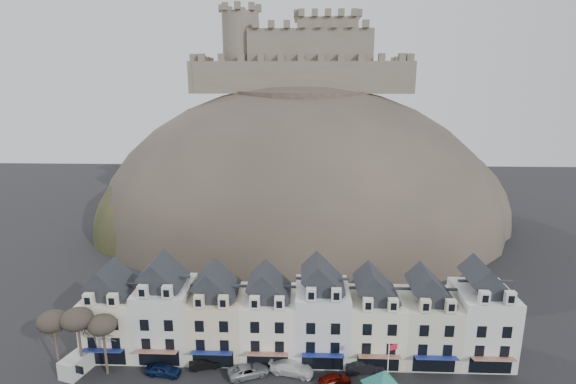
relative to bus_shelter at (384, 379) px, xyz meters
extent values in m
cube|color=#EDE8CD|center=(-33.49, 10.45, 0.29)|extent=(6.80, 8.00, 8.00)
cube|color=black|center=(-33.49, 10.45, 5.49)|extent=(6.80, 5.76, 2.80)
cube|color=#EDE8CD|center=(-34.99, 6.85, 5.19)|extent=(1.20, 0.80, 1.60)
cube|color=#EDE8CD|center=(-32.00, 6.85, 5.19)|extent=(1.20, 0.80, 1.60)
cube|color=black|center=(-33.49, 6.42, -2.41)|extent=(5.10, 0.06, 2.20)
cube|color=navy|center=(-33.49, 5.75, -1.11)|extent=(5.10, 1.29, 0.43)
cube|color=silver|center=(-26.69, 10.45, 0.89)|extent=(6.80, 8.00, 9.20)
cube|color=black|center=(-26.69, 10.45, 6.69)|extent=(6.80, 5.76, 2.80)
cube|color=silver|center=(-28.19, 6.85, 6.39)|extent=(1.20, 0.80, 1.60)
cube|color=silver|center=(-25.20, 6.85, 6.39)|extent=(1.20, 0.80, 1.60)
cube|color=black|center=(-26.69, 6.42, -2.41)|extent=(5.10, 0.06, 2.20)
cube|color=maroon|center=(-26.69, 5.75, -1.11)|extent=(5.10, 1.29, 0.43)
cube|color=beige|center=(-19.89, 10.45, 0.29)|extent=(6.80, 8.00, 8.00)
cube|color=black|center=(-19.89, 10.45, 5.49)|extent=(6.80, 5.76, 2.80)
cube|color=beige|center=(-21.39, 6.85, 5.19)|extent=(1.20, 0.80, 1.60)
cube|color=beige|center=(-18.40, 6.85, 5.19)|extent=(1.20, 0.80, 1.60)
cube|color=black|center=(-19.89, 6.42, -2.41)|extent=(5.10, 0.06, 2.20)
cube|color=navy|center=(-19.89, 5.75, -1.11)|extent=(5.10, 1.29, 0.43)
cube|color=white|center=(-13.09, 10.45, 0.29)|extent=(6.80, 8.00, 8.00)
cube|color=black|center=(-13.09, 10.45, 5.49)|extent=(6.80, 5.76, 2.80)
cube|color=white|center=(-14.59, 6.85, 5.19)|extent=(1.20, 0.80, 1.60)
cube|color=white|center=(-11.60, 6.85, 5.19)|extent=(1.20, 0.80, 1.60)
cube|color=black|center=(-13.09, 6.42, -2.41)|extent=(5.10, 0.06, 2.20)
cube|color=maroon|center=(-13.09, 5.75, -1.11)|extent=(5.10, 1.29, 0.43)
cube|color=silver|center=(-6.29, 10.45, 0.89)|extent=(6.80, 8.00, 9.20)
cube|color=black|center=(-6.29, 10.45, 6.69)|extent=(6.80, 5.76, 2.80)
cube|color=silver|center=(-7.79, 6.85, 6.39)|extent=(1.20, 0.80, 1.60)
cube|color=silver|center=(-4.80, 6.85, 6.39)|extent=(1.20, 0.80, 1.60)
cube|color=black|center=(-6.29, 6.42, -2.41)|extent=(5.10, 0.06, 2.20)
cube|color=navy|center=(-6.29, 5.75, -1.11)|extent=(5.10, 1.29, 0.43)
cube|color=white|center=(0.51, 10.45, 0.29)|extent=(6.80, 8.00, 8.00)
cube|color=black|center=(0.51, 10.45, 5.49)|extent=(6.80, 5.76, 2.80)
cube|color=white|center=(-0.99, 6.85, 5.19)|extent=(1.20, 0.80, 1.60)
cube|color=white|center=(2.00, 6.85, 5.19)|extent=(1.20, 0.80, 1.60)
cube|color=black|center=(0.51, 6.42, -2.41)|extent=(5.10, 0.06, 2.20)
cube|color=maroon|center=(0.51, 5.75, -1.11)|extent=(5.10, 1.29, 0.43)
cube|color=beige|center=(7.31, 10.45, 0.29)|extent=(6.80, 8.00, 8.00)
cube|color=black|center=(7.31, 10.45, 5.49)|extent=(6.80, 5.76, 2.80)
cube|color=beige|center=(5.81, 6.85, 5.19)|extent=(1.20, 0.80, 1.60)
cube|color=beige|center=(8.80, 6.85, 5.19)|extent=(1.20, 0.80, 1.60)
cube|color=black|center=(7.31, 6.42, -2.41)|extent=(5.10, 0.06, 2.20)
cube|color=navy|center=(7.31, 5.75, -1.11)|extent=(5.10, 1.29, 0.43)
cube|color=silver|center=(14.11, 10.45, 0.89)|extent=(6.80, 8.00, 9.20)
cube|color=black|center=(14.11, 10.45, 6.69)|extent=(6.80, 5.76, 2.80)
cube|color=silver|center=(12.61, 6.85, 6.39)|extent=(1.20, 0.80, 1.60)
cube|color=silver|center=(15.60, 6.85, 6.39)|extent=(1.20, 0.80, 1.60)
cube|color=black|center=(14.11, 6.42, -2.41)|extent=(5.10, 0.06, 2.20)
cube|color=maroon|center=(14.11, 5.75, -1.11)|extent=(5.10, 1.29, 0.43)
ellipsoid|color=#38342B|center=(-9.69, 64.45, -3.71)|extent=(96.00, 76.00, 68.00)
ellipsoid|color=#29351A|center=(-31.69, 58.45, -3.71)|extent=(52.00, 44.00, 42.00)
ellipsoid|color=#38342B|center=(14.31, 68.45, -3.71)|extent=(56.00, 48.00, 46.00)
ellipsoid|color=#29351A|center=(-13.69, 50.45, -3.71)|extent=(40.00, 28.00, 28.00)
ellipsoid|color=#38342B|center=(0.31, 52.45, -3.71)|extent=(36.00, 28.00, 24.00)
cylinder|color=#38342B|center=(-9.69, 64.45, 27.29)|extent=(30.00, 30.00, 3.00)
cube|color=#665E4E|center=(-9.69, 60.45, 31.79)|extent=(48.00, 2.20, 7.00)
cube|color=#665E4E|center=(-9.69, 80.45, 31.79)|extent=(48.00, 2.20, 7.00)
cube|color=#665E4E|center=(-33.69, 70.45, 31.79)|extent=(2.20, 22.00, 7.00)
cube|color=#665E4E|center=(14.31, 70.45, 31.79)|extent=(2.20, 22.00, 7.00)
cube|color=#665E4E|center=(-7.69, 70.45, 37.29)|extent=(28.00, 18.00, 10.00)
cube|color=#665E4E|center=(-3.69, 72.45, 38.79)|extent=(14.00, 12.00, 13.00)
cylinder|color=#665E4E|center=(-23.69, 66.45, 37.29)|extent=(8.40, 8.40, 18.00)
cylinder|color=silver|center=(-3.69, 72.45, 47.79)|extent=(0.16, 0.16, 5.00)
cylinder|color=#3C3126|center=(-38.69, 4.95, -0.84)|extent=(0.32, 0.32, 5.74)
ellipsoid|color=#383028|center=(-38.69, 4.95, 3.26)|extent=(3.61, 3.61, 2.54)
cylinder|color=#3C3126|center=(-35.69, 4.95, -0.70)|extent=(0.32, 0.32, 6.02)
ellipsoid|color=#383028|center=(-35.69, 4.95, 3.60)|extent=(3.78, 3.78, 2.67)
cylinder|color=#3C3126|center=(-32.69, 4.95, -0.98)|extent=(0.32, 0.32, 5.46)
ellipsoid|color=#383028|center=(-32.69, 4.95, 2.92)|extent=(3.43, 3.43, 2.42)
cone|color=#155F5F|center=(0.00, 0.00, 0.05)|extent=(7.01, 7.01, 2.05)
cylinder|color=silver|center=(0.46, 0.45, 0.19)|extent=(0.12, 0.12, 7.80)
cube|color=red|center=(0.95, 0.67, 3.50)|extent=(0.99, 0.46, 0.68)
cube|color=silver|center=(-36.28, 5.51, -2.55)|extent=(3.53, 5.50, 2.32)
cube|color=black|center=(-36.28, 5.51, -2.11)|extent=(2.04, 0.67, 0.99)
imported|color=#0C193C|center=(-25.69, 4.88, -2.98)|extent=(4.51, 2.29, 1.47)
imported|color=black|center=(-20.89, 6.45, -3.05)|extent=(4.23, 2.38, 1.32)
imported|color=#94979B|center=(-15.29, 5.12, -3.01)|extent=(5.49, 4.02, 1.41)
imported|color=white|center=(-10.09, 5.75, -2.93)|extent=(5.80, 3.46, 1.58)
imported|color=#5A0B05|center=(-4.92, 3.95, -3.06)|extent=(4.14, 2.64, 1.31)
imported|color=black|center=(-1.09, 6.45, -2.95)|extent=(4.84, 2.38, 1.53)
camera|label=1|loc=(-8.75, -42.25, 31.30)|focal=28.00mm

